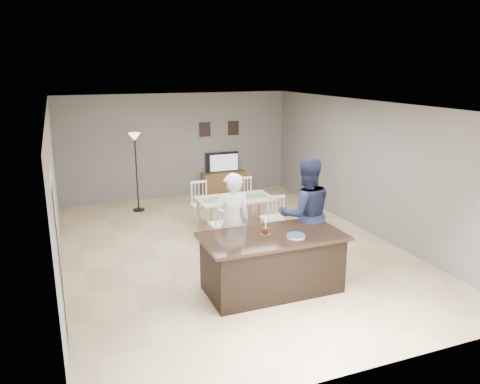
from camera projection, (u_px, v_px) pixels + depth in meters
name	position (u px, v px, depth m)	size (l,w,h in m)	color
floor	(231.00, 249.00, 8.87)	(8.00, 8.00, 0.00)	tan
room_shell	(231.00, 162.00, 8.44)	(8.00, 8.00, 8.00)	slate
kitchen_island	(272.00, 262.00, 7.14)	(2.15, 1.10, 0.90)	black
tv_console	(224.00, 183.00, 12.61)	(1.20, 0.40, 0.60)	brown
television	(223.00, 162.00, 12.52)	(0.91, 0.12, 0.53)	black
tv_screen_glow	(224.00, 163.00, 12.45)	(0.78, 0.78, 0.00)	orange
picture_frames	(219.00, 129.00, 12.40)	(1.10, 0.02, 0.38)	black
doorway	(59.00, 253.00, 5.42)	(0.00, 2.10, 2.65)	black
woman	(232.00, 223.00, 7.74)	(0.62, 0.41, 1.69)	silver
man	(306.00, 214.00, 7.81)	(0.93, 0.73, 1.92)	#1A1F39
birthday_cake	(266.00, 231.00, 7.04)	(0.14, 0.14, 0.21)	gold
plate_stack	(296.00, 236.00, 6.91)	(0.28, 0.28, 0.04)	white
dining_table	(235.00, 204.00, 9.67)	(1.56, 1.76, 0.94)	tan
floor_lamp	(135.00, 151.00, 10.87)	(0.28, 0.28, 1.87)	black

